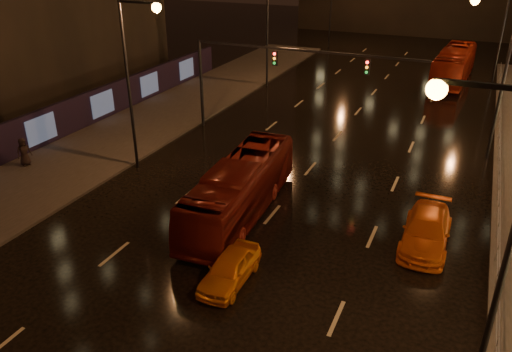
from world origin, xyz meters
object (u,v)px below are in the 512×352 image
at_px(bus_red, 240,188).
at_px(taxi_near, 230,269).
at_px(taxi_far, 426,231).
at_px(pedestrian_c, 24,152).
at_px(bus_curb, 454,65).

distance_m(bus_red, taxi_near, 5.57).
xyz_separation_m(taxi_far, pedestrian_c, (-22.95, -1.08, 0.29)).
xyz_separation_m(bus_curb, pedestrian_c, (-21.68, -31.52, -0.59)).
distance_m(bus_curb, taxi_near, 36.85).
xyz_separation_m(bus_red, taxi_far, (8.78, 0.85, -0.70)).
bearing_deg(taxi_near, bus_red, 110.75).
bearing_deg(pedestrian_c, bus_red, -65.46).
height_order(taxi_far, pedestrian_c, pedestrian_c).
distance_m(taxi_near, pedestrian_c, 16.91).
relative_size(bus_red, bus_curb, 0.89).
bearing_deg(pedestrian_c, bus_curb, -10.93).
relative_size(bus_red, taxi_far, 2.08).
xyz_separation_m(bus_red, taxi_near, (2.00, -5.13, -0.79)).
bearing_deg(bus_red, taxi_far, 1.73).
relative_size(bus_curb, pedestrian_c, 6.72).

